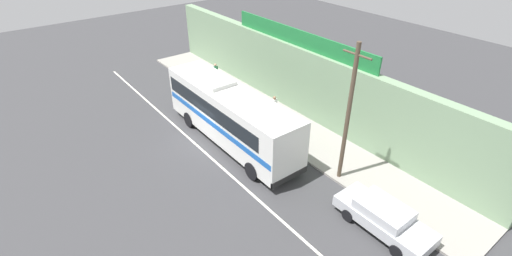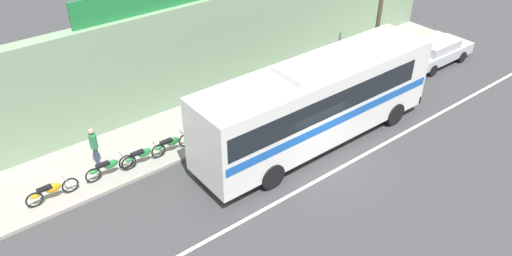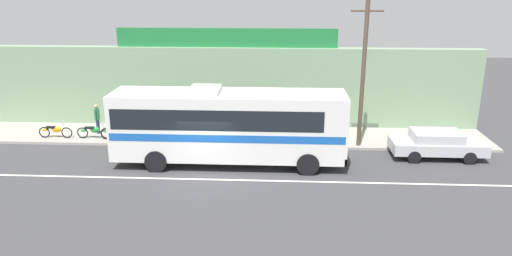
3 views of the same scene
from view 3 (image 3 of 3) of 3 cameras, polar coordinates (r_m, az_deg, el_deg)
name	(u,v)px [view 3 (image 3 of 3)]	position (r m, az deg, el deg)	size (l,w,h in m)	color
ground_plane	(206,172)	(22.35, -6.03, -5.32)	(70.00, 70.00, 0.00)	#3A3A3D
sidewalk_slab	(220,136)	(27.14, -4.36, -0.93)	(30.00, 3.60, 0.14)	gray
storefront_facade	(223,87)	(28.58, -3.93, 4.87)	(30.00, 0.70, 4.80)	gray
storefront_billboard	(226,38)	(28.05, -3.59, 10.76)	(12.86, 0.12, 1.10)	#1E7538
road_center_stripe	(203,179)	(21.62, -6.35, -6.13)	(30.00, 0.14, 0.01)	silver
intercity_bus	(227,123)	(22.62, -3.49, 0.59)	(11.02, 2.63, 3.78)	silver
parked_car	(437,144)	(25.46, 20.89, -1.75)	(4.58, 1.89, 1.37)	#B7BABF
utility_pole	(363,72)	(24.93, 12.74, 6.52)	(1.60, 0.22, 7.59)	brown
motorcycle_blue	(94,131)	(27.79, -18.90, -0.34)	(1.95, 0.56, 0.94)	black
motorcycle_black	(139,133)	(26.80, -13.81, -0.54)	(1.88, 0.56, 0.94)	black
motorcycle_purple	(55,131)	(28.65, -22.99, -0.28)	(1.90, 0.56, 0.94)	black
motorcycle_red	(117,132)	(27.20, -16.35, -0.48)	(1.90, 0.56, 0.94)	black
pedestrian_far_right	(97,117)	(28.48, -18.53, 1.31)	(0.30, 0.48, 1.70)	navy
pedestrian_near_shop	(227,119)	(26.75, -3.47, 1.10)	(0.30, 0.48, 1.64)	black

